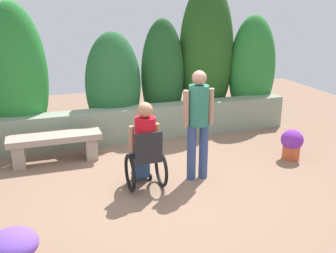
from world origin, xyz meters
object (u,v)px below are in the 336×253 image
(person_in_wheelchair, at_px, (145,148))
(flower_pot_terracotta_by_wall, at_px, (13,249))
(flower_pot_purple_near, at_px, (292,143))
(stone_bench, at_px, (55,144))
(person_standing_companion, at_px, (198,118))

(person_in_wheelchair, height_order, flower_pot_terracotta_by_wall, person_in_wheelchair)
(person_in_wheelchair, bearing_deg, flower_pot_terracotta_by_wall, -148.61)
(person_in_wheelchair, relative_size, flower_pot_purple_near, 2.49)
(stone_bench, relative_size, person_in_wheelchair, 1.18)
(person_standing_companion, xyz_separation_m, flower_pot_purple_near, (1.87, 0.21, -0.70))
(flower_pot_terracotta_by_wall, bearing_deg, person_in_wheelchair, 39.19)
(person_standing_companion, bearing_deg, person_in_wheelchair, 176.73)
(stone_bench, xyz_separation_m, flower_pot_terracotta_by_wall, (-0.61, -2.91, -0.05))
(stone_bench, distance_m, person_in_wheelchair, 1.89)
(stone_bench, bearing_deg, person_standing_companion, -40.28)
(stone_bench, bearing_deg, person_in_wheelchair, -56.20)
(flower_pot_purple_near, bearing_deg, stone_bench, 163.34)
(person_in_wheelchair, relative_size, flower_pot_terracotta_by_wall, 2.52)
(flower_pot_terracotta_by_wall, bearing_deg, flower_pot_purple_near, 20.81)
(person_standing_companion, distance_m, flower_pot_purple_near, 2.01)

